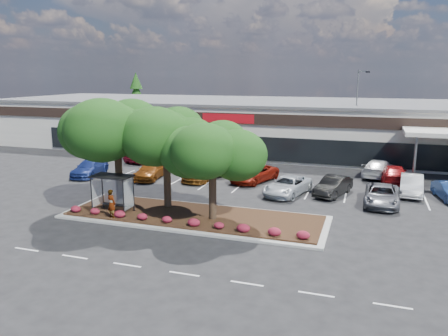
% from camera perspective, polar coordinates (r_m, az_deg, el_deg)
% --- Properties ---
extents(ground, '(160.00, 160.00, 0.00)m').
position_cam_1_polar(ground, '(25.81, -3.25, -9.72)').
color(ground, black).
rests_on(ground, ground).
extents(retail_store, '(80.40, 25.20, 6.25)m').
position_cam_1_polar(retail_store, '(57.18, 9.49, 5.53)').
color(retail_store, silver).
rests_on(retail_store, ground).
extents(landscape_island, '(18.00, 6.00, 0.26)m').
position_cam_1_polar(landscape_island, '(29.95, -3.99, -6.33)').
color(landscape_island, '#A6A6A1').
rests_on(landscape_island, ground).
extents(lane_markings, '(33.12, 20.06, 0.01)m').
position_cam_1_polar(lane_markings, '(35.21, 2.83, -3.67)').
color(lane_markings, silver).
rests_on(lane_markings, ground).
extents(shrub_row, '(17.00, 0.80, 0.50)m').
position_cam_1_polar(shrub_row, '(28.00, -5.65, -6.86)').
color(shrub_row, maroon).
rests_on(shrub_row, landscape_island).
extents(bus_shelter, '(2.75, 1.55, 2.59)m').
position_cam_1_polar(bus_shelter, '(30.94, -14.26, -1.87)').
color(bus_shelter, black).
rests_on(bus_shelter, landscape_island).
extents(island_tree_west, '(7.20, 7.20, 7.89)m').
position_cam_1_polar(island_tree_west, '(32.10, -13.71, 2.12)').
color(island_tree_west, '#10350E').
rests_on(island_tree_west, landscape_island).
extents(island_tree_mid, '(6.60, 6.60, 7.32)m').
position_cam_1_polar(island_tree_mid, '(31.06, -7.51, 1.51)').
color(island_tree_mid, '#10350E').
rests_on(island_tree_mid, landscape_island).
extents(island_tree_east, '(5.80, 5.80, 6.50)m').
position_cam_1_polar(island_tree_east, '(28.25, -1.51, -0.30)').
color(island_tree_east, '#10350E').
rests_on(island_tree_east, landscape_island).
extents(conifer_north_west, '(4.40, 4.40, 10.00)m').
position_cam_1_polar(conifer_north_west, '(78.68, -11.33, 8.59)').
color(conifer_north_west, '#10350E').
rests_on(conifer_north_west, ground).
extents(person_waiting, '(0.83, 0.69, 1.94)m').
position_cam_1_polar(person_waiting, '(29.89, -14.48, -4.51)').
color(person_waiting, '#594C47').
rests_on(person_waiting, landscape_island).
extents(light_pole, '(1.43, 0.50, 10.05)m').
position_cam_1_polar(light_pole, '(50.48, 16.91, 5.80)').
color(light_pole, '#A6A6A1').
rests_on(light_pole, ground).
extents(car_0, '(2.94, 5.49, 1.51)m').
position_cam_1_polar(car_0, '(44.02, -17.11, 0.02)').
color(car_0, navy).
rests_on(car_0, ground).
extents(car_1, '(2.56, 5.27, 1.48)m').
position_cam_1_polar(car_1, '(41.55, -9.50, -0.33)').
color(car_1, brown).
rests_on(car_1, ground).
extents(car_2, '(2.99, 5.86, 1.63)m').
position_cam_1_polar(car_2, '(40.55, -2.62, -0.37)').
color(car_2, brown).
rests_on(car_2, ground).
extents(car_3, '(4.21, 5.94, 1.51)m').
position_cam_1_polar(car_3, '(39.75, 3.90, -0.73)').
color(car_3, maroon).
rests_on(car_3, ground).
extents(car_4, '(3.78, 5.82, 1.49)m').
position_cam_1_polar(car_4, '(35.77, 8.31, -2.31)').
color(car_4, '#B6BCC2').
rests_on(car_4, ground).
extents(car_5, '(2.98, 4.93, 1.53)m').
position_cam_1_polar(car_5, '(36.36, 14.07, -2.28)').
color(car_5, black).
rests_on(car_5, ground).
extents(car_6, '(2.62, 5.42, 1.49)m').
position_cam_1_polar(car_6, '(34.74, 19.91, -3.36)').
color(car_6, '#5D5E64').
rests_on(car_6, ground).
extents(car_7, '(2.05, 4.97, 1.60)m').
position_cam_1_polar(car_7, '(38.57, 23.30, -2.05)').
color(car_7, silver).
rests_on(car_7, ground).
extents(car_9, '(3.18, 5.52, 1.45)m').
position_cam_1_polar(car_9, '(49.70, -10.26, 1.68)').
color(car_9, maroon).
rests_on(car_9, ground).
extents(car_10, '(2.79, 4.96, 1.36)m').
position_cam_1_polar(car_10, '(48.34, -2.01, 1.52)').
color(car_10, black).
rests_on(car_10, ground).
extents(car_11, '(3.36, 6.00, 1.59)m').
position_cam_1_polar(car_11, '(43.56, -0.81, 0.49)').
color(car_11, brown).
rests_on(car_11, ground).
extents(car_12, '(3.20, 5.43, 1.48)m').
position_cam_1_polar(car_12, '(47.19, 2.95, 1.32)').
color(car_12, brown).
rests_on(car_12, ground).
extents(car_14, '(3.48, 6.00, 1.64)m').
position_cam_1_polar(car_14, '(44.14, 19.55, -0.03)').
color(car_14, silver).
rests_on(car_14, ground).
extents(car_15, '(2.48, 5.65, 1.61)m').
position_cam_1_polar(car_15, '(41.97, 21.27, -0.78)').
color(car_15, maroon).
rests_on(car_15, ground).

